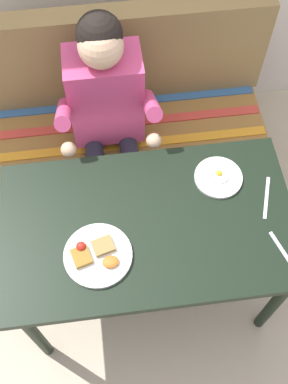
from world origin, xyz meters
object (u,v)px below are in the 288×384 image
at_px(couch, 130,131).
at_px(table, 149,231).
at_px(plate_breakfast, 97,255).
at_px(knife, 266,198).
at_px(person, 107,110).
at_px(fork, 282,250).
at_px(plate_eggs, 218,177).

bearing_deg(couch, table, -90.00).
bearing_deg(plate_breakfast, knife, 13.07).
distance_m(person, knife, 0.82).
distance_m(plate_breakfast, fork, 0.72).
relative_size(couch, plate_eggs, 7.05).
bearing_deg(fork, knife, 72.34).
bearing_deg(couch, person, -123.05).
distance_m(table, plate_eggs, 0.38).
bearing_deg(plate_breakfast, table, 27.90).
relative_size(couch, plate_breakfast, 5.36).
xyz_separation_m(couch, plate_eggs, (0.32, -0.59, 0.41)).
xyz_separation_m(table, person, (-0.11, 0.59, 0.09)).
relative_size(couch, knife, 7.20).
relative_size(table, person, 0.99).
xyz_separation_m(table, plate_eggs, (0.32, 0.17, 0.09)).
bearing_deg(plate_breakfast, fork, -5.53).
bearing_deg(table, knife, 5.87).
relative_size(table, fork, 7.06).
height_order(table, knife, knife).
distance_m(plate_eggs, knife, 0.22).
height_order(table, fork, fork).
bearing_deg(table, plate_eggs, 27.99).
xyz_separation_m(person, plate_breakfast, (-0.10, -0.71, 0.00)).
bearing_deg(fork, plate_breakfast, 156.53).
height_order(person, plate_breakfast, person).
xyz_separation_m(table, couch, (0.00, 0.76, -0.32)).
bearing_deg(couch, plate_eggs, -61.58).
relative_size(table, couch, 0.83).
xyz_separation_m(plate_eggs, knife, (0.18, -0.12, -0.01)).
bearing_deg(plate_eggs, person, 136.09).
bearing_deg(plate_breakfast, couch, 76.09).
bearing_deg(table, person, 100.92).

